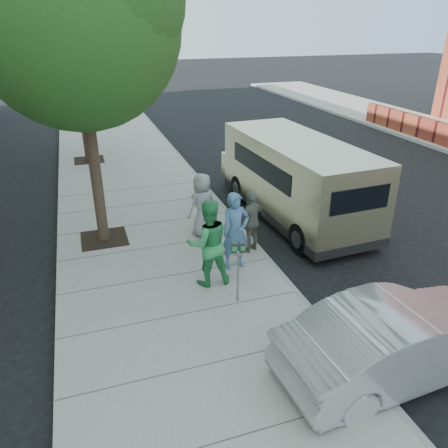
# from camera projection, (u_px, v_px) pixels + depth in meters

# --- Properties ---
(ground) EXTENTS (120.00, 120.00, 0.00)m
(ground) POSITION_uv_depth(u_px,v_px,m) (213.00, 274.00, 10.37)
(ground) COLOR black
(ground) RESTS_ON ground
(sidewalk) EXTENTS (5.00, 60.00, 0.15)m
(sidewalk) POSITION_uv_depth(u_px,v_px,m) (171.00, 278.00, 10.05)
(sidewalk) COLOR gray
(sidewalk) RESTS_ON ground
(curb_face) EXTENTS (0.12, 60.00, 0.16)m
(curb_face) POSITION_uv_depth(u_px,v_px,m) (268.00, 261.00, 10.76)
(curb_face) COLOR gray
(curb_face) RESTS_ON ground
(tree_near) EXTENTS (4.62, 4.60, 7.53)m
(tree_near) POSITION_uv_depth(u_px,v_px,m) (77.00, 16.00, 9.42)
(tree_near) COLOR black
(tree_near) RESTS_ON sidewalk
(tree_far) EXTENTS (3.92, 3.80, 6.49)m
(tree_far) POSITION_uv_depth(u_px,v_px,m) (74.00, 37.00, 16.22)
(tree_far) COLOR black
(tree_far) RESTS_ON sidewalk
(parking_meter) EXTENTS (0.30, 0.16, 1.37)m
(parking_meter) POSITION_uv_depth(u_px,v_px,m) (238.00, 259.00, 8.70)
(parking_meter) COLOR gray
(parking_meter) RESTS_ON sidewalk
(van) EXTENTS (2.45, 6.52, 2.38)m
(van) POSITION_uv_depth(u_px,v_px,m) (294.00, 177.00, 12.90)
(van) COLOR beige
(van) RESTS_ON ground
(sedan) EXTENTS (4.33, 1.77, 1.40)m
(sedan) POSITION_uv_depth(u_px,v_px,m) (400.00, 339.00, 7.20)
(sedan) COLOR #A6A7AD
(sedan) RESTS_ON ground
(person_officer) EXTENTS (0.72, 0.51, 1.85)m
(person_officer) POSITION_uv_depth(u_px,v_px,m) (235.00, 231.00, 10.01)
(person_officer) COLOR #486E99
(person_officer) RESTS_ON sidewalk
(person_green_shirt) EXTENTS (0.97, 0.76, 1.97)m
(person_green_shirt) POSITION_uv_depth(u_px,v_px,m) (208.00, 243.00, 9.36)
(person_green_shirt) COLOR #339D55
(person_green_shirt) RESTS_ON sidewalk
(person_gray_shirt) EXTENTS (0.99, 0.83, 1.72)m
(person_gray_shirt) POSITION_uv_depth(u_px,v_px,m) (203.00, 205.00, 11.60)
(person_gray_shirt) COLOR gray
(person_gray_shirt) RESTS_ON sidewalk
(person_striped_polo) EXTENTS (1.01, 0.78, 1.60)m
(person_striped_polo) POSITION_uv_depth(u_px,v_px,m) (252.00, 222.00, 10.79)
(person_striped_polo) COLOR slate
(person_striped_polo) RESTS_ON sidewalk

